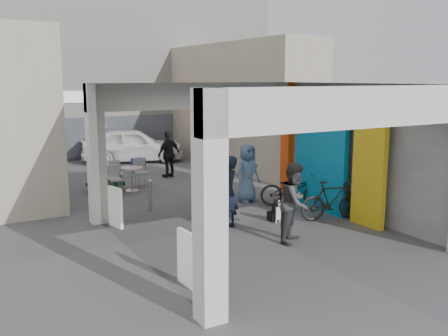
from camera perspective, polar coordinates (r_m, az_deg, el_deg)
ground at (r=12.56m, az=1.90°, el=-6.54°), size 90.00×90.00×0.00m
arcade_canopy at (r=11.72m, az=6.33°, el=3.69°), size 6.40×6.45×6.40m
far_building at (r=25.03m, az=-15.40°, el=10.76°), size 18.00×4.08×8.00m
plaza_bldg_left at (r=17.85m, az=-23.96°, el=5.78°), size 2.00×9.00×5.00m
plaza_bldg_right at (r=20.80m, az=1.67°, el=7.17°), size 2.00×9.00×5.00m
bollard_left at (r=13.82m, az=-8.44°, el=-3.21°), size 0.09×0.09×0.87m
bollard_center at (r=14.61m, az=-3.40°, el=-2.42°), size 0.09×0.09×0.85m
bollard_right at (r=15.21m, az=2.24°, el=-1.90°), size 0.09×0.09×0.84m
advert_board_near at (r=8.95m, az=-4.29°, el=-10.22°), size 0.12×0.55×1.00m
advert_board_far at (r=12.56m, az=-12.29°, el=-4.38°), size 0.21×0.55×1.00m
cafe_set at (r=16.69m, az=-11.19°, el=-1.33°), size 1.53×1.23×0.92m
produce_stand at (r=16.59m, az=-13.42°, el=-1.59°), size 1.14×0.62×0.75m
crate_stack at (r=19.64m, az=-9.77°, el=0.32°), size 0.54×0.49×0.56m
border_collie at (r=12.86m, az=5.89°, el=-5.02°), size 0.23×0.46×0.63m
man_with_dog at (r=12.06m, az=0.49°, el=-2.83°), size 0.78×0.75×1.80m
man_back_turned at (r=11.25m, az=8.12°, el=-3.93°), size 1.10×1.05×1.79m
man_elderly at (r=14.73m, az=2.68°, el=-0.57°), size 0.94×0.71×1.73m
man_crates at (r=18.44m, az=-6.32°, el=1.60°), size 1.09×0.72×1.73m
bicycle_front at (r=14.42m, az=7.85°, el=-2.42°), size 1.92×1.47×0.97m
bicycle_rear at (r=13.18m, az=12.24°, el=-3.63°), size 1.79×0.92×1.04m
white_van at (r=22.04m, az=-10.37°, el=2.59°), size 4.67×2.96×1.48m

